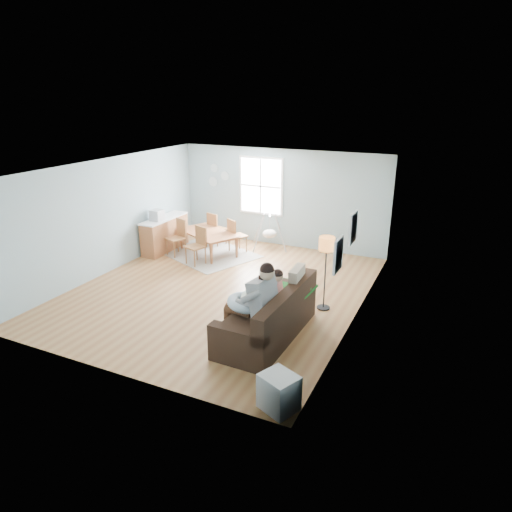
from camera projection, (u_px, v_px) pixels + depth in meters
The scene contains 22 objects.
room at pixel (218, 181), 9.30m from camera, with size 8.40×9.40×3.90m.
window at pixel (261, 186), 12.75m from camera, with size 1.32×0.08×1.62m.
pictures at pixel (346, 241), 7.42m from camera, with size 0.05×1.34×0.74m.
wall_plates at pixel (217, 176), 13.26m from camera, with size 0.67×0.02×0.66m.
sofa at pixel (270, 319), 8.07m from camera, with size 1.07×2.37×0.95m.
green_throw at pixel (283, 289), 8.68m from camera, with size 1.06×0.93×0.04m, color #155F1F.
beige_pillow at pixel (297, 282), 8.31m from camera, with size 0.16×0.57×0.57m, color tan.
father at pixel (254, 300), 7.69m from camera, with size 1.14×0.61×1.55m.
nursing_pillow at pixel (245, 303), 7.79m from camera, with size 0.62×0.62×0.17m, color #C8E3FB.
infant at pixel (245, 297), 7.80m from camera, with size 0.24×0.42×0.15m.
toddler at pixel (271, 289), 8.14m from camera, with size 0.64×0.34×0.98m.
floor_lamp at pixel (326, 250), 8.82m from camera, with size 0.30×0.30×1.51m.
storage_cube at pixel (278, 392), 6.24m from camera, with size 0.60×0.58×0.53m.
rug at pixel (208, 253), 12.37m from camera, with size 2.49×1.89×0.01m, color gray.
dining_table at pixel (207, 243), 12.27m from camera, with size 1.71×0.96×0.60m, color #9A5632.
chair_sw at pixel (178, 235), 12.11m from camera, with size 0.57×0.57×0.97m.
chair_se at pixel (198, 243), 11.49m from camera, with size 0.55×0.55×0.95m.
chair_nw at pixel (215, 227), 12.88m from camera, with size 0.53×0.53×0.94m.
chair_ne at pixel (235, 234), 12.28m from camera, with size 0.58×0.58×0.94m.
counter at pixel (165, 234), 12.50m from camera, with size 0.49×1.64×0.92m.
monitor at pixel (157, 215), 12.03m from camera, with size 0.32×0.30×0.29m.
baby_swing at pixel (270, 233), 12.69m from camera, with size 1.23×1.24×0.95m.
Camera 1 is at (4.63, -8.07, 4.13)m, focal length 32.00 mm.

